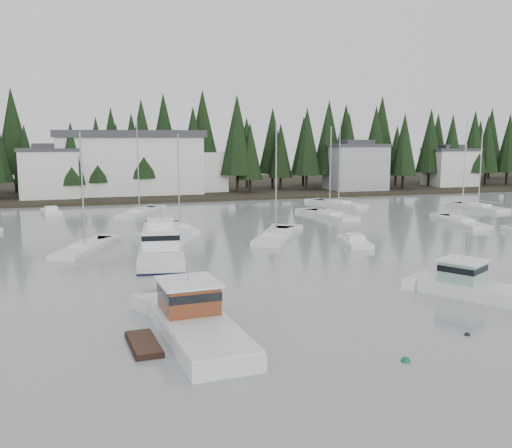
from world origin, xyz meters
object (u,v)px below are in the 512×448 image
(harbor_inn, at_px, (142,163))
(cabin_cruiser_center, at_px, (161,249))
(runabout_1, at_px, (355,243))
(runabout_3, at_px, (51,213))
(sailboat_1, at_px, (276,238))
(sailboat_4, at_px, (180,229))
(house_west, at_px, (50,172))
(sailboat_2, at_px, (461,223))
(lobster_boat_brown, at_px, (194,326))
(sailboat_3, at_px, (329,216))
(house_east_b, at_px, (450,166))
(house_east_a, at_px, (356,166))
(sailboat_6, at_px, (85,250))
(lobster_boat_teal, at_px, (480,289))
(sailboat_11, at_px, (478,209))
(sailboat_0, at_px, (338,205))
(sailboat_7, at_px, (140,213))

(harbor_inn, bearing_deg, cabin_cruiser_center, -93.83)
(runabout_1, relative_size, runabout_3, 1.08)
(sailboat_1, bearing_deg, sailboat_4, 76.83)
(house_west, height_order, sailboat_2, sailboat_2)
(house_west, distance_m, harbor_inn, 15.45)
(lobster_boat_brown, distance_m, sailboat_2, 47.90)
(sailboat_4, bearing_deg, sailboat_3, -79.62)
(house_east_b, height_order, sailboat_4, sailboat_4)
(house_east_a, xyz_separation_m, harbor_inn, (-38.96, 4.34, 0.87))
(sailboat_6, bearing_deg, sailboat_1, -62.71)
(house_east_a, relative_size, harbor_inn, 0.36)
(cabin_cruiser_center, relative_size, runabout_1, 2.13)
(sailboat_1, xyz_separation_m, runabout_3, (-23.17, 26.28, 0.08))
(lobster_boat_teal, height_order, runabout_1, lobster_boat_teal)
(runabout_3, bearing_deg, sailboat_4, -152.28)
(harbor_inn, height_order, sailboat_4, harbor_inn)
(sailboat_1, relative_size, sailboat_6, 1.07)
(sailboat_4, relative_size, sailboat_11, 0.97)
(lobster_boat_teal, relative_size, sailboat_0, 0.63)
(house_west, height_order, runabout_3, house_west)
(house_east_a, relative_size, sailboat_6, 0.93)
(harbor_inn, height_order, cabin_cruiser_center, harbor_inn)
(house_east_b, height_order, lobster_boat_brown, house_east_b)
(house_east_b, distance_m, runabout_1, 67.89)
(sailboat_11, bearing_deg, sailboat_3, 85.99)
(cabin_cruiser_center, distance_m, sailboat_0, 43.27)
(cabin_cruiser_center, distance_m, sailboat_2, 38.18)
(runabout_1, bearing_deg, house_east_b, -31.63)
(sailboat_2, xyz_separation_m, sailboat_7, (-36.21, 19.94, -0.01))
(sailboat_0, relative_size, runabout_1, 2.31)
(sailboat_1, xyz_separation_m, sailboat_2, (24.48, 2.94, 0.02))
(harbor_inn, bearing_deg, runabout_1, -73.80)
(harbor_inn, bearing_deg, sailboat_7, -96.58)
(house_east_b, xyz_separation_m, sailboat_6, (-70.80, -45.34, -4.35))
(house_east_b, xyz_separation_m, sailboat_7, (-63.71, -21.55, -4.34))
(harbor_inn, xyz_separation_m, sailboat_2, (33.45, -43.82, -5.70))
(house_east_a, relative_size, sailboat_0, 0.80)
(sailboat_2, bearing_deg, cabin_cruiser_center, 113.99)
(sailboat_0, bearing_deg, house_east_a, -51.67)
(house_east_a, relative_size, cabin_cruiser_center, 0.86)
(house_west, xyz_separation_m, sailboat_7, (12.29, -20.55, -4.59))
(sailboat_11, height_order, runabout_3, sailboat_11)
(lobster_boat_brown, bearing_deg, sailboat_6, 7.67)
(sailboat_0, relative_size, sailboat_4, 1.20)
(lobster_boat_brown, xyz_separation_m, sailboat_7, (1.64, 49.28, -0.51))
(cabin_cruiser_center, xyz_separation_m, sailboat_3, (24.26, 19.32, -0.71))
(cabin_cruiser_center, height_order, sailboat_3, sailboat_3)
(house_east_b, bearing_deg, sailboat_1, -139.48)
(harbor_inn, bearing_deg, house_east_b, -2.20)
(sailboat_2, distance_m, runabout_3, 53.06)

